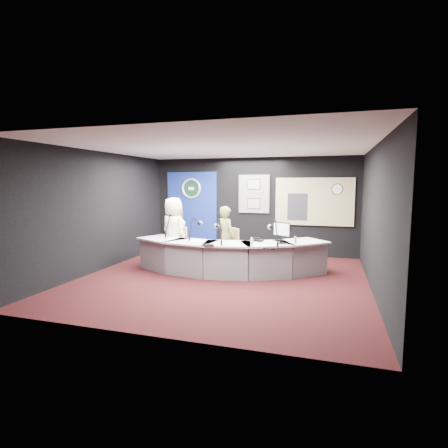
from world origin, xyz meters
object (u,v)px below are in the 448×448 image
(armchair_left, at_px, (174,246))
(person_woman, at_px, (226,237))
(broadcast_desk, at_px, (227,257))
(armchair_right, at_px, (226,249))
(person_man, at_px, (174,231))

(armchair_left, relative_size, person_woman, 0.63)
(broadcast_desk, bearing_deg, armchair_right, 109.45)
(armchair_right, bearing_deg, person_man, -127.56)
(broadcast_desk, relative_size, armchair_left, 4.74)
(person_woman, bearing_deg, armchair_right, -0.00)
(armchair_left, distance_m, person_man, 0.38)
(armchair_left, bearing_deg, broadcast_desk, 7.11)
(person_man, xyz_separation_m, person_woman, (1.33, 0.15, -0.10))
(broadcast_desk, relative_size, armchair_right, 4.96)
(broadcast_desk, bearing_deg, person_woman, 109.45)
(person_woman, bearing_deg, person_man, 41.95)
(broadcast_desk, xyz_separation_m, person_woman, (-0.19, 0.54, 0.38))
(broadcast_desk, relative_size, person_man, 2.64)
(armchair_left, relative_size, person_man, 0.56)
(armchair_right, distance_m, person_woman, 0.30)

